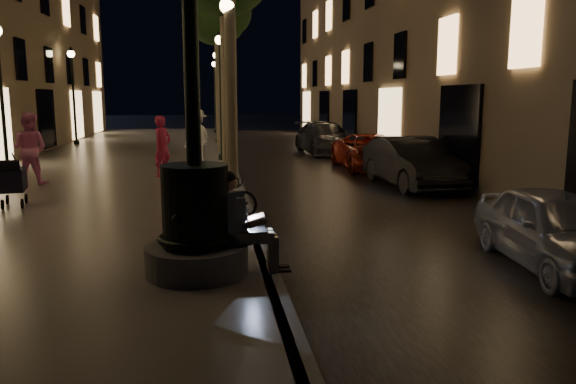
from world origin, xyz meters
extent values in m
plane|color=black|center=(0.00, 15.00, 0.00)|extent=(120.00, 120.00, 0.00)
cube|color=black|center=(3.00, 15.00, 0.01)|extent=(6.00, 45.00, 0.02)
cube|color=slate|center=(-4.00, 15.00, 0.10)|extent=(8.00, 45.00, 0.20)
cube|color=#59595B|center=(0.00, 15.00, 0.10)|extent=(0.25, 45.00, 0.20)
cylinder|color=#59595B|center=(-1.00, 2.00, 0.40)|extent=(1.40, 1.40, 0.40)
cylinder|color=black|center=(-1.00, 2.00, 1.15)|extent=(0.90, 0.90, 1.10)
torus|color=black|center=(-1.00, 2.00, 0.70)|extent=(1.04, 1.04, 0.10)
torus|color=black|center=(-1.00, 2.00, 1.55)|extent=(0.89, 0.89, 0.09)
cylinder|color=black|center=(-1.00, 2.00, 3.30)|extent=(0.20, 0.20, 3.20)
cube|color=tan|center=(-0.45, 2.00, 0.70)|extent=(0.38, 0.26, 0.19)
cube|color=silver|center=(-0.51, 2.00, 1.06)|extent=(0.48, 0.28, 0.61)
sphere|color=tan|center=(-0.55, 2.00, 1.45)|extent=(0.22, 0.22, 0.22)
sphere|color=black|center=(-0.56, 2.00, 1.50)|extent=(0.22, 0.22, 0.22)
cube|color=tan|center=(-0.19, 1.90, 0.70)|extent=(0.49, 0.14, 0.15)
cube|color=tan|center=(-0.19, 2.10, 0.70)|extent=(0.49, 0.14, 0.15)
cube|color=tan|center=(0.04, 1.90, 0.45)|extent=(0.14, 0.13, 0.50)
cube|color=tan|center=(0.04, 2.10, 0.45)|extent=(0.14, 0.13, 0.50)
cube|color=black|center=(0.15, 1.90, 0.22)|extent=(0.28, 0.11, 0.03)
cube|color=black|center=(0.15, 2.10, 0.22)|extent=(0.28, 0.11, 0.03)
cube|color=black|center=(-0.17, 2.00, 0.78)|extent=(0.26, 0.35, 0.02)
cube|color=black|center=(-0.34, 2.00, 0.90)|extent=(0.09, 0.35, 0.23)
cube|color=#A7C6EE|center=(-0.33, 2.00, 0.90)|extent=(0.07, 0.32, 0.19)
cylinder|color=#6B604C|center=(-0.25, 8.00, 2.70)|extent=(0.28, 0.28, 5.00)
cylinder|color=#6B604C|center=(-0.20, 14.00, 2.75)|extent=(0.28, 0.28, 5.10)
cylinder|color=#6B604C|center=(-0.30, 20.00, 2.65)|extent=(0.28, 0.28, 4.90)
ellipsoid|color=black|center=(-0.30, 20.00, 6.20)|extent=(3.00, 3.00, 2.40)
cylinder|color=#6B604C|center=(-0.22, 26.00, 2.80)|extent=(0.28, 0.28, 5.20)
ellipsoid|color=black|center=(-0.22, 26.00, 6.50)|extent=(3.00, 3.00, 2.40)
cylinder|color=black|center=(-0.30, 8.00, 0.30)|extent=(0.28, 0.28, 0.20)
cylinder|color=black|center=(-0.30, 8.00, 2.40)|extent=(0.12, 0.12, 4.40)
sphere|color=#FFD88C|center=(-0.30, 8.00, 4.65)|extent=(0.36, 0.36, 0.36)
cylinder|color=black|center=(-0.30, 16.00, 0.30)|extent=(0.28, 0.28, 0.20)
cylinder|color=black|center=(-0.30, 16.00, 2.40)|extent=(0.12, 0.12, 4.40)
sphere|color=#FFD88C|center=(-0.30, 16.00, 4.65)|extent=(0.36, 0.36, 0.36)
cone|color=black|center=(-0.30, 16.00, 4.90)|extent=(0.30, 0.30, 0.22)
cylinder|color=black|center=(-0.30, 24.00, 0.30)|extent=(0.28, 0.28, 0.20)
cylinder|color=black|center=(-0.30, 24.00, 2.40)|extent=(0.12, 0.12, 4.40)
sphere|color=#FFD88C|center=(-0.30, 24.00, 4.65)|extent=(0.36, 0.36, 0.36)
cone|color=black|center=(-0.30, 24.00, 4.90)|extent=(0.30, 0.30, 0.22)
cylinder|color=black|center=(-0.30, 32.00, 0.30)|extent=(0.28, 0.28, 0.20)
cylinder|color=black|center=(-0.30, 32.00, 2.40)|extent=(0.12, 0.12, 4.40)
sphere|color=#FFD88C|center=(-0.30, 32.00, 4.65)|extent=(0.36, 0.36, 0.36)
cone|color=black|center=(-0.30, 32.00, 4.90)|extent=(0.30, 0.30, 0.22)
cylinder|color=black|center=(-7.40, 14.00, 0.30)|extent=(0.28, 0.28, 0.20)
cylinder|color=black|center=(-7.40, 14.00, 2.40)|extent=(0.12, 0.12, 4.40)
cylinder|color=black|center=(-7.40, 24.00, 0.30)|extent=(0.28, 0.28, 0.20)
cylinder|color=black|center=(-7.40, 24.00, 2.40)|extent=(0.12, 0.12, 4.40)
sphere|color=#FFD88C|center=(-7.40, 24.00, 4.65)|extent=(0.36, 0.36, 0.36)
cone|color=black|center=(-7.40, 24.00, 4.90)|extent=(0.30, 0.30, 0.22)
cube|color=black|center=(-5.07, 7.37, 0.79)|extent=(0.62, 0.88, 0.48)
cube|color=black|center=(-5.01, 7.00, 1.12)|extent=(0.46, 0.26, 0.32)
cylinder|color=black|center=(-5.21, 7.02, 0.31)|extent=(0.08, 0.22, 0.22)
cylinder|color=black|center=(-4.83, 7.09, 0.31)|extent=(0.08, 0.22, 0.22)
cylinder|color=black|center=(-5.32, 7.66, 0.31)|extent=(0.08, 0.22, 0.22)
cylinder|color=black|center=(-4.94, 7.72, 0.31)|extent=(0.08, 0.22, 0.22)
cylinder|color=black|center=(-5.15, 7.80, 1.22)|extent=(0.11, 0.48, 0.30)
imported|color=#9E9FA5|center=(4.39, 2.12, 0.61)|extent=(1.79, 3.71, 1.22)
imported|color=black|center=(4.95, 9.86, 0.72)|extent=(1.77, 4.47, 1.45)
imported|color=maroon|center=(4.92, 13.91, 0.63)|extent=(2.17, 4.57, 1.26)
imported|color=#333238|center=(4.45, 19.67, 0.71)|extent=(2.30, 5.02, 1.42)
imported|color=#BD254F|center=(-2.18, 11.70, 1.11)|extent=(0.74, 0.80, 1.83)
imported|color=pink|center=(-5.64, 10.62, 1.18)|extent=(1.09, 0.93, 1.96)
imported|color=white|center=(-1.21, 14.61, 1.18)|extent=(1.32, 1.46, 1.96)
imported|color=black|center=(-0.55, 5.85, 0.61)|extent=(1.63, 1.22, 0.82)
camera|label=1|loc=(-0.80, -5.50, 2.60)|focal=35.00mm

